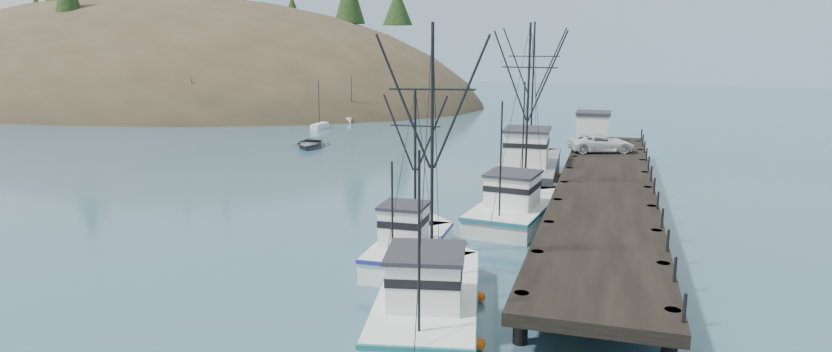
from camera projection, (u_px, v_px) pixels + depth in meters
The scene contains 13 objects.
ground at pixel (295, 275), 31.23m from camera, with size 400.00×400.00×0.00m, color #2E5267.
pier at pixel (605, 189), 41.85m from camera, with size 6.00×44.00×2.00m.
headland at pixel (139, 122), 127.21m from camera, with size 134.80×78.00×51.00m.
distant_ridge at pixel (601, 80), 187.47m from camera, with size 360.00×40.00×26.00m, color #9EB2C6.
distant_ridge_far at pixel (446, 74), 215.83m from camera, with size 180.00×25.00×18.00m, color silver.
moored_sailboats at pixel (304, 117), 93.12m from camera, with size 20.52×20.58×6.35m.
trawler_near at pixel (429, 295), 26.61m from camera, with size 5.86×12.19×12.15m.
trawler_mid at pixel (411, 245), 33.12m from camera, with size 3.15×8.80×9.09m.
trawler_far at pixel (520, 206), 41.05m from camera, with size 5.34×12.48×12.53m.
work_vessel at pixel (528, 167), 51.44m from camera, with size 5.13×15.38×12.89m.
pier_shed at pixel (593, 127), 58.77m from camera, with size 3.00×3.20×2.80m.
pickup_truck at pixel (601, 143), 53.76m from camera, with size 2.46×5.33×1.48m, color silver.
motorboat at pixel (310, 147), 68.60m from camera, with size 3.94×5.52×1.14m, color #505559.
Camera 1 is at (14.25, -26.58, 11.08)m, focal length 28.00 mm.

